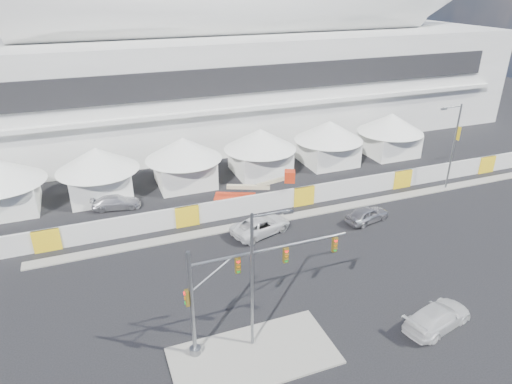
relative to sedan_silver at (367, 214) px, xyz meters
name	(u,v)px	position (x,y,z in m)	size (l,w,h in m)	color
ground	(318,304)	(-10.05, -9.14, -0.77)	(160.00, 160.00, 0.00)	black
median_island	(254,356)	(-16.05, -12.14, -0.70)	(10.00, 5.00, 0.15)	gray
far_curb	(428,191)	(9.95, 3.36, -0.71)	(80.00, 1.20, 0.12)	gray
stadium	(240,65)	(-1.34, 32.37, 8.68)	(80.00, 24.80, 21.98)	silver
tent_row	(223,152)	(-9.55, 14.86, 2.38)	(53.40, 8.40, 5.40)	white
hoarding_fence	(303,196)	(-4.05, 5.36, 0.23)	(70.00, 0.25, 2.00)	silver
scaffold_tower	(465,78)	(35.95, 26.86, 5.23)	(4.40, 4.40, 12.00)	#595B60
sedan_silver	(367,214)	(0.00, 0.00, 0.00)	(4.52, 1.82, 1.54)	#A6A5AA
pickup_curb	(261,225)	(-10.16, 1.60, 0.02)	(5.68, 2.62, 1.58)	silver
pickup_near	(438,317)	(-3.77, -13.92, 0.01)	(5.36, 2.18, 1.55)	silver
lot_car_c	(116,202)	(-21.88, 11.33, -0.08)	(4.74, 1.93, 1.38)	silver
traffic_mast	(228,291)	(-17.13, -10.72, 3.47)	(10.30, 0.71, 7.30)	gray
streetlight_median	(256,273)	(-15.54, -11.19, 4.67)	(2.55, 0.26, 9.22)	slate
streetlight_curb	(453,141)	(12.17, 3.36, 4.69)	(2.78, 0.63, 9.41)	slate
boom_lift	(242,196)	(-9.93, 7.35, 0.32)	(8.28, 3.27, 4.05)	red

